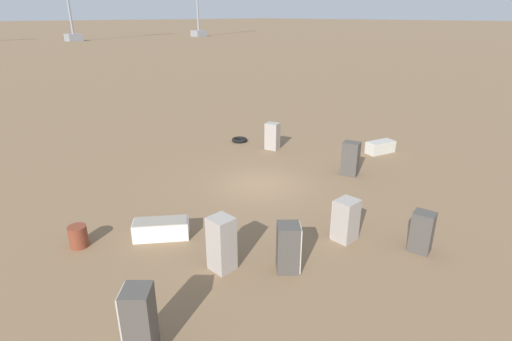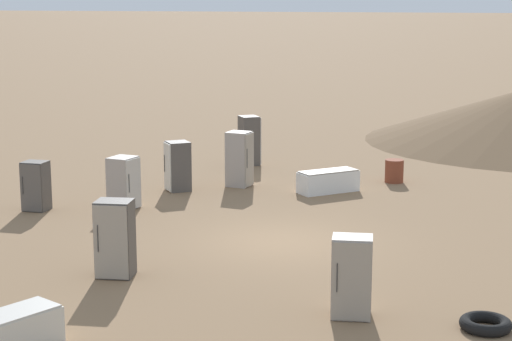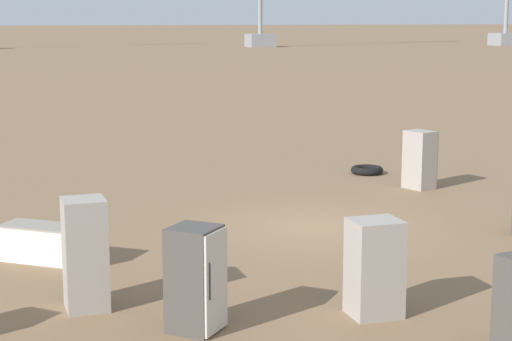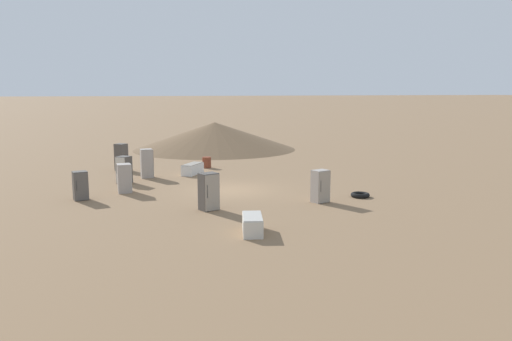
{
  "view_description": "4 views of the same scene",
  "coord_description": "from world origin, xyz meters",
  "px_view_note": "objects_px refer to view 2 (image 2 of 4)",
  "views": [
    {
      "loc": [
        -12.08,
        -12.33,
        7.51
      ],
      "look_at": [
        -1.22,
        -0.99,
        1.32
      ],
      "focal_mm": 28.0,
      "sensor_mm": 36.0,
      "label": 1
    },
    {
      "loc": [
        19.07,
        8.29,
        5.92
      ],
      "look_at": [
        1.03,
        -0.23,
        1.99
      ],
      "focal_mm": 60.0,
      "sensor_mm": 36.0,
      "label": 2
    },
    {
      "loc": [
        -6.79,
        -17.26,
        4.6
      ],
      "look_at": [
        -1.2,
        0.79,
        1.21
      ],
      "focal_mm": 60.0,
      "sensor_mm": 36.0,
      "label": 3
    },
    {
      "loc": [
        25.77,
        -7.17,
        5.37
      ],
      "look_at": [
        0.36,
        1.3,
        1.08
      ],
      "focal_mm": 35.0,
      "sensor_mm": 36.0,
      "label": 4
    }
  ],
  "objects_px": {
    "discarded_fridge_2": "(249,141)",
    "discarded_fridge_6": "(178,166)",
    "scrap_tire": "(486,324)",
    "discarded_fridge_0": "(124,183)",
    "rusty_barrel": "(394,171)",
    "discarded_fridge_7": "(36,186)",
    "discarded_fridge_4": "(328,181)",
    "discarded_fridge_5": "(12,331)",
    "discarded_fridge_1": "(115,239)",
    "discarded_fridge_8": "(239,159)",
    "discarded_fridge_3": "(352,277)"
  },
  "relations": [
    {
      "from": "discarded_fridge_2",
      "to": "discarded_fridge_6",
      "type": "height_order",
      "value": "discarded_fridge_2"
    },
    {
      "from": "discarded_fridge_6",
      "to": "scrap_tire",
      "type": "bearing_deg",
      "value": -173.08
    },
    {
      "from": "discarded_fridge_0",
      "to": "discarded_fridge_6",
      "type": "distance_m",
      "value": 2.81
    },
    {
      "from": "discarded_fridge_0",
      "to": "scrap_tire",
      "type": "relative_size",
      "value": 1.59
    },
    {
      "from": "discarded_fridge_0",
      "to": "rusty_barrel",
      "type": "xyz_separation_m",
      "value": [
        -7.01,
        6.06,
        -0.38
      ]
    },
    {
      "from": "discarded_fridge_6",
      "to": "discarded_fridge_7",
      "type": "bearing_deg",
      "value": 101.74
    },
    {
      "from": "rusty_barrel",
      "to": "discarded_fridge_6",
      "type": "bearing_deg",
      "value": -54.54
    },
    {
      "from": "discarded_fridge_4",
      "to": "discarded_fridge_5",
      "type": "distance_m",
      "value": 14.17
    },
    {
      "from": "discarded_fridge_1",
      "to": "discarded_fridge_4",
      "type": "bearing_deg",
      "value": -114.95
    },
    {
      "from": "discarded_fridge_0",
      "to": "scrap_tire",
      "type": "bearing_deg",
      "value": 65.56
    },
    {
      "from": "discarded_fridge_0",
      "to": "discarded_fridge_2",
      "type": "distance_m",
      "value": 7.78
    },
    {
      "from": "discarded_fridge_2",
      "to": "discarded_fridge_8",
      "type": "height_order",
      "value": "discarded_fridge_2"
    },
    {
      "from": "discarded_fridge_8",
      "to": "scrap_tire",
      "type": "xyz_separation_m",
      "value": [
        9.31,
        9.67,
        -0.79
      ]
    },
    {
      "from": "discarded_fridge_1",
      "to": "discarded_fridge_3",
      "type": "height_order",
      "value": "discarded_fridge_1"
    },
    {
      "from": "discarded_fridge_1",
      "to": "discarded_fridge_2",
      "type": "xyz_separation_m",
      "value": [
        -13.1,
        -3.04,
        0.06
      ]
    },
    {
      "from": "discarded_fridge_2",
      "to": "discarded_fridge_8",
      "type": "xyz_separation_m",
      "value": [
        3.51,
        1.32,
        -0.01
      ]
    },
    {
      "from": "discarded_fridge_5",
      "to": "discarded_fridge_7",
      "type": "distance_m",
      "value": 10.4
    },
    {
      "from": "discarded_fridge_7",
      "to": "discarded_fridge_6",
      "type": "bearing_deg",
      "value": -131.37
    },
    {
      "from": "discarded_fridge_2",
      "to": "discarded_fridge_5",
      "type": "xyz_separation_m",
      "value": [
        17.28,
        3.76,
        -0.57
      ]
    },
    {
      "from": "discarded_fridge_8",
      "to": "rusty_barrel",
      "type": "distance_m",
      "value": 5.23
    },
    {
      "from": "discarded_fridge_4",
      "to": "discarded_fridge_8",
      "type": "xyz_separation_m",
      "value": [
        0.39,
        -2.95,
        0.55
      ]
    },
    {
      "from": "discarded_fridge_8",
      "to": "scrap_tire",
      "type": "relative_size",
      "value": 1.86
    },
    {
      "from": "discarded_fridge_4",
      "to": "discarded_fridge_0",
      "type": "bearing_deg",
      "value": -97.85
    },
    {
      "from": "discarded_fridge_3",
      "to": "discarded_fridge_5",
      "type": "bearing_deg",
      "value": 22.75
    },
    {
      "from": "discarded_fridge_1",
      "to": "scrap_tire",
      "type": "bearing_deg",
      "value": 164.1
    },
    {
      "from": "discarded_fridge_3",
      "to": "discarded_fridge_5",
      "type": "relative_size",
      "value": 0.87
    },
    {
      "from": "discarded_fridge_8",
      "to": "rusty_barrel",
      "type": "xyz_separation_m",
      "value": [
        -2.75,
        4.42,
        -0.52
      ]
    },
    {
      "from": "discarded_fridge_4",
      "to": "discarded_fridge_6",
      "type": "xyz_separation_m",
      "value": [
        1.84,
        -4.43,
        0.44
      ]
    },
    {
      "from": "discarded_fridge_3",
      "to": "discarded_fridge_8",
      "type": "relative_size",
      "value": 0.88
    },
    {
      "from": "discarded_fridge_2",
      "to": "discarded_fridge_6",
      "type": "distance_m",
      "value": 4.96
    },
    {
      "from": "discarded_fridge_2",
      "to": "discarded_fridge_5",
      "type": "relative_size",
      "value": 1.0
    },
    {
      "from": "discarded_fridge_2",
      "to": "discarded_fridge_6",
      "type": "bearing_deg",
      "value": -47.95
    },
    {
      "from": "discarded_fridge_3",
      "to": "discarded_fridge_0",
      "type": "bearing_deg",
      "value": -49.11
    },
    {
      "from": "discarded_fridge_1",
      "to": "discarded_fridge_7",
      "type": "bearing_deg",
      "value": -54.32
    },
    {
      "from": "discarded_fridge_6",
      "to": "rusty_barrel",
      "type": "distance_m",
      "value": 7.25
    },
    {
      "from": "discarded_fridge_7",
      "to": "rusty_barrel",
      "type": "height_order",
      "value": "discarded_fridge_7"
    },
    {
      "from": "discarded_fridge_1",
      "to": "rusty_barrel",
      "type": "height_order",
      "value": "discarded_fridge_1"
    },
    {
      "from": "discarded_fridge_6",
      "to": "discarded_fridge_1",
      "type": "bearing_deg",
      "value": 153.51
    },
    {
      "from": "discarded_fridge_3",
      "to": "scrap_tire",
      "type": "bearing_deg",
      "value": 172.63
    },
    {
      "from": "discarded_fridge_5",
      "to": "discarded_fridge_6",
      "type": "distance_m",
      "value": 12.93
    },
    {
      "from": "discarded_fridge_7",
      "to": "scrap_tire",
      "type": "relative_size",
      "value": 1.49
    },
    {
      "from": "discarded_fridge_2",
      "to": "discarded_fridge_3",
      "type": "distance_m",
      "value": 15.76
    },
    {
      "from": "discarded_fridge_0",
      "to": "discarded_fridge_2",
      "type": "height_order",
      "value": "discarded_fridge_2"
    },
    {
      "from": "discarded_fridge_5",
      "to": "discarded_fridge_2",
      "type": "bearing_deg",
      "value": -62.22
    },
    {
      "from": "discarded_fridge_8",
      "to": "scrap_tire",
      "type": "height_order",
      "value": "discarded_fridge_8"
    },
    {
      "from": "discarded_fridge_2",
      "to": "discarded_fridge_4",
      "type": "bearing_deg",
      "value": 7.74
    },
    {
      "from": "discarded_fridge_0",
      "to": "discarded_fridge_8",
      "type": "relative_size",
      "value": 0.85
    },
    {
      "from": "discarded_fridge_1",
      "to": "discarded_fridge_4",
      "type": "relative_size",
      "value": 0.85
    },
    {
      "from": "discarded_fridge_1",
      "to": "discarded_fridge_6",
      "type": "xyz_separation_m",
      "value": [
        -8.14,
        -3.19,
        -0.06
      ]
    },
    {
      "from": "discarded_fridge_6",
      "to": "discarded_fridge_7",
      "type": "height_order",
      "value": "discarded_fridge_6"
    }
  ]
}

